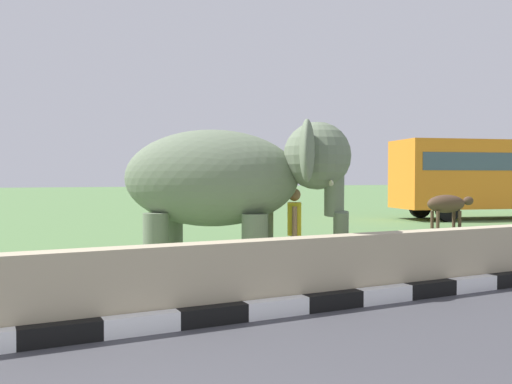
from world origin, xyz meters
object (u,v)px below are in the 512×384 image
(elephant, at_px, (231,180))
(cow_near, at_px, (447,205))
(person_handler, at_px, (294,229))
(bus_orange, at_px, (489,173))

(elephant, relative_size, cow_near, 2.05)
(person_handler, xyz_separation_m, cow_near, (10.04, 6.16, -0.06))
(person_handler, bearing_deg, elephant, 165.79)
(elephant, height_order, person_handler, elephant)
(elephant, distance_m, cow_near, 12.64)
(elephant, bearing_deg, person_handler, -14.21)
(person_handler, height_order, bus_orange, bus_orange)
(person_handler, relative_size, bus_orange, 0.18)
(elephant, relative_size, bus_orange, 0.44)
(bus_orange, relative_size, cow_near, 4.68)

